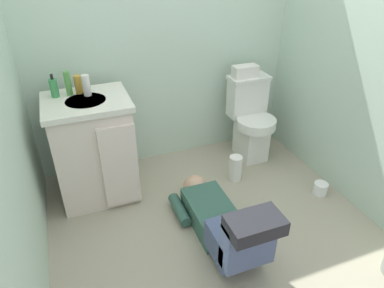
{
  "coord_description": "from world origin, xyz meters",
  "views": [
    {
      "loc": [
        -0.8,
        -1.66,
        1.8
      ],
      "look_at": [
        0.0,
        0.44,
        0.45
      ],
      "focal_mm": 32.55,
      "sensor_mm": 36.0,
      "label": 1
    }
  ],
  "objects_px": {
    "soap_dispenser": "(54,88)",
    "paper_towel_roll": "(235,168)",
    "bottle_white": "(86,85)",
    "faucet": "(82,86)",
    "vanity_cabinet": "(94,148)",
    "toilet_paper_roll": "(320,188)",
    "bottle_amber": "(78,84)",
    "person_plumber": "(222,222)",
    "bottle_green": "(68,83)",
    "tissue_box": "(245,71)",
    "toilet": "(251,120)"
  },
  "relations": [
    {
      "from": "tissue_box",
      "to": "vanity_cabinet",
      "type": "bearing_deg",
      "value": -172.67
    },
    {
      "from": "person_plumber",
      "to": "paper_towel_roll",
      "type": "height_order",
      "value": "person_plumber"
    },
    {
      "from": "bottle_green",
      "to": "bottle_white",
      "type": "relative_size",
      "value": 1.17
    },
    {
      "from": "bottle_green",
      "to": "bottle_white",
      "type": "xyz_separation_m",
      "value": [
        0.12,
        -0.05,
        -0.01
      ]
    },
    {
      "from": "bottle_amber",
      "to": "paper_towel_roll",
      "type": "distance_m",
      "value": 1.42
    },
    {
      "from": "person_plumber",
      "to": "soap_dispenser",
      "type": "xyz_separation_m",
      "value": [
        -0.88,
        0.97,
        0.71
      ]
    },
    {
      "from": "person_plumber",
      "to": "soap_dispenser",
      "type": "distance_m",
      "value": 1.49
    },
    {
      "from": "bottle_green",
      "to": "bottle_amber",
      "type": "height_order",
      "value": "bottle_green"
    },
    {
      "from": "faucet",
      "to": "bottle_green",
      "type": "bearing_deg",
      "value": -165.16
    },
    {
      "from": "bottle_amber",
      "to": "person_plumber",
      "type": "bearing_deg",
      "value": -53.68
    },
    {
      "from": "bottle_white",
      "to": "soap_dispenser",
      "type": "bearing_deg",
      "value": 165.49
    },
    {
      "from": "soap_dispenser",
      "to": "vanity_cabinet",
      "type": "bearing_deg",
      "value": -33.1
    },
    {
      "from": "person_plumber",
      "to": "bottle_amber",
      "type": "xyz_separation_m",
      "value": [
        -0.72,
        0.98,
        0.71
      ]
    },
    {
      "from": "vanity_cabinet",
      "to": "bottle_white",
      "type": "bearing_deg",
      "value": 71.81
    },
    {
      "from": "toilet",
      "to": "bottle_white",
      "type": "distance_m",
      "value": 1.47
    },
    {
      "from": "person_plumber",
      "to": "toilet_paper_roll",
      "type": "xyz_separation_m",
      "value": [
        0.97,
        0.18,
        -0.13
      ]
    },
    {
      "from": "person_plumber",
      "to": "soap_dispenser",
      "type": "relative_size",
      "value": 6.42
    },
    {
      "from": "person_plumber",
      "to": "bottle_white",
      "type": "distance_m",
      "value": 1.34
    },
    {
      "from": "paper_towel_roll",
      "to": "person_plumber",
      "type": "bearing_deg",
      "value": -124.07
    },
    {
      "from": "faucet",
      "to": "paper_towel_roll",
      "type": "height_order",
      "value": "faucet"
    },
    {
      "from": "bottle_green",
      "to": "paper_towel_roll",
      "type": "xyz_separation_m",
      "value": [
        1.2,
        -0.36,
        -0.79
      ]
    },
    {
      "from": "tissue_box",
      "to": "person_plumber",
      "type": "bearing_deg",
      "value": -123.2
    },
    {
      "from": "toilet",
      "to": "vanity_cabinet",
      "type": "bearing_deg",
      "value": -176.58
    },
    {
      "from": "bottle_white",
      "to": "paper_towel_roll",
      "type": "distance_m",
      "value": 1.37
    },
    {
      "from": "bottle_amber",
      "to": "bottle_white",
      "type": "relative_size",
      "value": 0.87
    },
    {
      "from": "vanity_cabinet",
      "to": "toilet_paper_roll",
      "type": "xyz_separation_m",
      "value": [
        1.66,
        -0.66,
        -0.37
      ]
    },
    {
      "from": "tissue_box",
      "to": "bottle_white",
      "type": "relative_size",
      "value": 1.46
    },
    {
      "from": "faucet",
      "to": "paper_towel_roll",
      "type": "relative_size",
      "value": 0.44
    },
    {
      "from": "faucet",
      "to": "toilet_paper_roll",
      "type": "distance_m",
      "value": 2.02
    },
    {
      "from": "faucet",
      "to": "bottle_white",
      "type": "relative_size",
      "value": 0.66
    },
    {
      "from": "faucet",
      "to": "bottle_amber",
      "type": "xyz_separation_m",
      "value": [
        -0.02,
        -0.01,
        0.02
      ]
    },
    {
      "from": "tissue_box",
      "to": "toilet",
      "type": "bearing_deg",
      "value": -63.57
    },
    {
      "from": "toilet",
      "to": "bottle_green",
      "type": "relative_size",
      "value": 4.27
    },
    {
      "from": "bottle_amber",
      "to": "toilet_paper_roll",
      "type": "height_order",
      "value": "bottle_amber"
    },
    {
      "from": "vanity_cabinet",
      "to": "bottle_green",
      "type": "height_order",
      "value": "bottle_green"
    },
    {
      "from": "paper_towel_roll",
      "to": "soap_dispenser",
      "type": "bearing_deg",
      "value": 164.37
    },
    {
      "from": "vanity_cabinet",
      "to": "person_plumber",
      "type": "height_order",
      "value": "vanity_cabinet"
    },
    {
      "from": "tissue_box",
      "to": "paper_towel_roll",
      "type": "bearing_deg",
      "value": -121.88
    },
    {
      "from": "vanity_cabinet",
      "to": "soap_dispenser",
      "type": "xyz_separation_m",
      "value": [
        -0.19,
        0.13,
        0.47
      ]
    },
    {
      "from": "soap_dispenser",
      "to": "paper_towel_roll",
      "type": "distance_m",
      "value": 1.55
    },
    {
      "from": "faucet",
      "to": "toilet_paper_roll",
      "type": "bearing_deg",
      "value": -25.89
    },
    {
      "from": "faucet",
      "to": "person_plumber",
      "type": "relative_size",
      "value": 0.09
    },
    {
      "from": "soap_dispenser",
      "to": "person_plumber",
      "type": "bearing_deg",
      "value": -47.57
    },
    {
      "from": "toilet",
      "to": "faucet",
      "type": "bearing_deg",
      "value": 177.46
    },
    {
      "from": "toilet",
      "to": "toilet_paper_roll",
      "type": "relative_size",
      "value": 6.82
    },
    {
      "from": "toilet",
      "to": "bottle_green",
      "type": "bearing_deg",
      "value": 178.55
    },
    {
      "from": "tissue_box",
      "to": "bottle_amber",
      "type": "distance_m",
      "value": 1.38
    },
    {
      "from": "person_plumber",
      "to": "soap_dispenser",
      "type": "height_order",
      "value": "soap_dispenser"
    },
    {
      "from": "bottle_amber",
      "to": "paper_towel_roll",
      "type": "bearing_deg",
      "value": -18.2
    },
    {
      "from": "bottle_green",
      "to": "tissue_box",
      "type": "bearing_deg",
      "value": 2.08
    }
  ]
}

